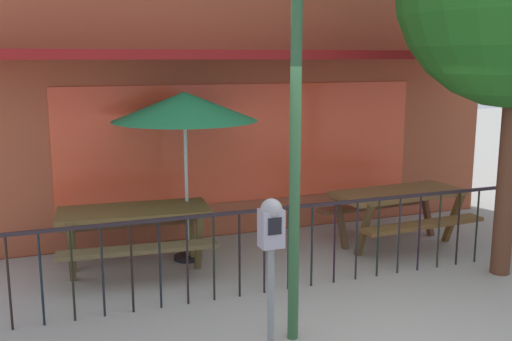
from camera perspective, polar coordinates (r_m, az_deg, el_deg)
pub_storefront at (r=8.69m, az=-1.50°, el=12.90°), size 8.24×1.46×5.82m
patio_fence_front at (r=6.70m, az=5.44°, el=-5.74°), size 6.95×0.04×0.97m
picnic_table_left at (r=7.33m, az=-11.66°, el=-4.89°), size 1.91×1.51×0.79m
picnic_table_right at (r=8.36m, az=13.54°, el=-3.00°), size 1.88×1.47×0.79m
patio_umbrella at (r=7.38m, az=-6.90°, el=6.07°), size 1.81×1.81×2.16m
parking_meter_near at (r=4.60m, az=1.48°, el=-6.92°), size 0.18×0.17×1.52m
street_lamp at (r=5.13m, az=3.91°, el=11.14°), size 0.28×0.28×3.99m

